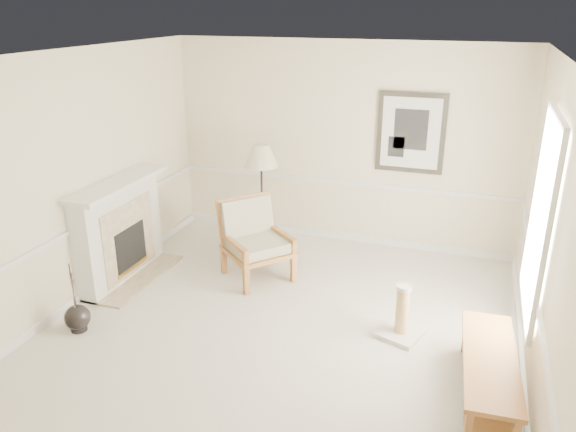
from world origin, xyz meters
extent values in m
plane|color=silver|center=(0.00, 0.00, 0.00)|extent=(5.50, 5.50, 0.00)
cube|color=beige|center=(0.00, 2.75, 1.45)|extent=(5.00, 0.04, 2.90)
cube|color=beige|center=(0.00, -2.75, 1.45)|extent=(5.00, 0.04, 2.90)
cube|color=beige|center=(-2.50, 0.00, 1.45)|extent=(0.04, 5.50, 2.90)
cube|color=beige|center=(2.50, 0.00, 1.45)|extent=(0.04, 5.50, 2.90)
cube|color=white|center=(0.00, 0.00, 2.90)|extent=(5.00, 5.50, 0.04)
cube|color=white|center=(0.00, 2.73, 0.05)|extent=(4.95, 0.04, 0.10)
cube|color=white|center=(0.00, 2.73, 0.90)|extent=(4.95, 0.04, 0.05)
cube|color=white|center=(2.46, 0.40, 1.50)|extent=(0.03, 1.20, 1.80)
cube|color=white|center=(2.45, 0.40, 1.50)|extent=(0.05, 1.34, 1.94)
cube|color=black|center=(0.95, 2.72, 1.70)|extent=(0.92, 0.04, 1.10)
cube|color=white|center=(0.95, 2.69, 1.70)|extent=(0.78, 0.01, 0.96)
cube|color=black|center=(0.95, 2.69, 1.75)|extent=(0.45, 0.01, 0.55)
cube|color=white|center=(-2.36, 0.60, 0.62)|extent=(0.28, 1.50, 1.25)
cube|color=white|center=(-2.31, 0.60, 1.28)|extent=(0.46, 1.64, 0.06)
cube|color=#C6B28E|center=(-2.21, 0.60, 0.55)|extent=(0.02, 1.05, 0.95)
cube|color=black|center=(-2.20, 0.60, 0.42)|extent=(0.02, 0.62, 0.58)
cube|color=#AC8939|center=(-2.20, 0.60, 0.16)|extent=(0.01, 0.66, 0.05)
cube|color=#C6B28E|center=(-2.20, 0.60, 0.01)|extent=(0.60, 1.50, 0.03)
sphere|color=black|center=(-2.07, -0.66, 0.16)|extent=(0.28, 0.28, 0.28)
cylinder|color=black|center=(-2.07, -0.66, 0.04)|extent=(0.18, 0.18, 0.08)
cylinder|color=black|center=(-2.07, -0.66, 0.52)|extent=(0.07, 0.10, 0.44)
cylinder|color=black|center=(-2.07, -0.66, 0.49)|extent=(0.09, 0.12, 0.36)
cylinder|color=black|center=(-2.07, -0.66, 0.56)|extent=(0.04, 0.06, 0.52)
cube|color=olive|center=(-0.65, 0.68, 0.20)|extent=(0.09, 0.09, 0.41)
cube|color=olive|center=(-1.16, 1.12, 0.20)|extent=(0.09, 0.09, 0.41)
cube|color=olive|center=(-0.21, 1.19, 0.20)|extent=(0.09, 0.09, 0.41)
cube|color=olive|center=(-0.72, 1.63, 0.20)|extent=(0.09, 0.09, 0.41)
cube|color=olive|center=(-0.69, 1.15, 0.38)|extent=(1.06, 1.06, 0.05)
cube|color=olive|center=(-0.95, 1.38, 0.71)|extent=(0.62, 0.69, 0.59)
cube|color=olive|center=(-0.90, 0.90, 0.56)|extent=(0.61, 0.54, 0.05)
cube|color=olive|center=(-0.47, 1.41, 0.56)|extent=(0.61, 0.54, 0.05)
cube|color=silver|center=(-0.69, 1.15, 0.47)|extent=(0.97, 0.97, 0.13)
cube|color=silver|center=(-0.90, 1.34, 0.73)|extent=(0.61, 0.66, 0.53)
cylinder|color=black|center=(-0.98, 2.07, 0.01)|extent=(0.25, 0.25, 0.03)
cylinder|color=black|center=(-0.98, 2.07, 0.71)|extent=(0.03, 0.03, 1.38)
cone|color=beige|center=(-0.98, 2.07, 1.38)|extent=(0.49, 0.49, 0.30)
cube|color=olive|center=(2.15, -0.40, 0.42)|extent=(0.55, 1.56, 0.04)
cube|color=olive|center=(2.15, -0.40, 0.11)|extent=(0.48, 1.45, 0.03)
cube|color=olive|center=(2.01, -1.12, 0.20)|extent=(0.06, 0.06, 0.40)
cube|color=olive|center=(1.93, 0.29, 0.20)|extent=(0.06, 0.06, 0.40)
cube|color=olive|center=(2.29, 0.31, 0.20)|extent=(0.06, 0.06, 0.40)
cube|color=beige|center=(1.27, 0.37, 0.03)|extent=(0.54, 0.54, 0.05)
cylinder|color=tan|center=(1.27, 0.37, 0.31)|extent=(0.14, 0.14, 0.51)
cylinder|color=beige|center=(1.27, 0.37, 0.58)|extent=(0.16, 0.16, 0.04)
camera|label=1|loc=(1.82, -4.92, 3.37)|focal=35.00mm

